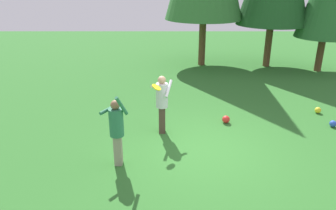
% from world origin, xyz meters
% --- Properties ---
extents(ground_plane, '(40.00, 40.00, 0.00)m').
position_xyz_m(ground_plane, '(0.00, 0.00, 0.00)').
color(ground_plane, '#2D6B28').
extents(person_thrower, '(0.67, 0.67, 1.85)m').
position_xyz_m(person_thrower, '(-2.22, -0.66, 1.00)').
color(person_thrower, gray).
rests_on(person_thrower, ground_plane).
extents(person_catcher, '(0.62, 0.68, 1.73)m').
position_xyz_m(person_catcher, '(-1.18, 1.07, 1.03)').
color(person_catcher, '#4C382D').
rests_on(person_catcher, ground_plane).
extents(frisbee, '(0.30, 0.32, 0.16)m').
position_xyz_m(frisbee, '(-1.31, 0.62, 1.56)').
color(frisbee, yellow).
extents(ball_red, '(0.24, 0.24, 0.24)m').
position_xyz_m(ball_red, '(0.82, 1.73, 0.12)').
color(ball_red, red).
rests_on(ball_red, ground_plane).
extents(ball_yellow, '(0.21, 0.21, 0.21)m').
position_xyz_m(ball_yellow, '(4.06, 2.52, 0.10)').
color(ball_yellow, yellow).
rests_on(ball_yellow, ground_plane).
extents(ball_blue, '(0.21, 0.21, 0.21)m').
position_xyz_m(ball_blue, '(4.06, 1.45, 0.10)').
color(ball_blue, blue).
rests_on(ball_blue, ground_plane).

